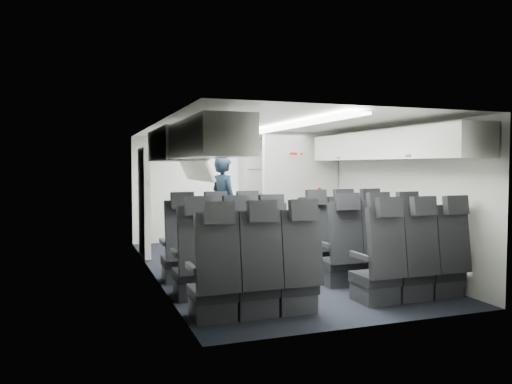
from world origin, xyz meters
TOP-DOWN VIEW (x-y plane):
  - cabin_shell at (0.00, 0.00)m, footprint 3.41×6.01m
  - seat_row_front at (-0.00, -0.53)m, footprint 3.33×0.56m
  - seat_row_mid at (-0.00, -1.43)m, footprint 3.33×0.56m
  - seat_row_rear at (-0.00, -2.33)m, footprint 3.33×0.56m
  - overhead_bin_left_rear at (-1.40, -2.00)m, footprint 0.53×1.80m
  - overhead_bin_left_front_open at (-1.44, -0.25)m, footprint 0.64×1.70m
  - overhead_bin_right_rear at (1.40, -2.00)m, footprint 0.53×1.80m
  - overhead_bin_right_front at (1.40, -0.25)m, footprint 0.53×1.70m
  - bulkhead_partition at (0.98, 0.80)m, footprint 1.40×0.15m
  - galley_unit at (0.95, 2.72)m, footprint 0.85×0.52m
  - boarding_door at (-1.64, 1.55)m, footprint 0.12×1.27m
  - flight_attendant at (-0.15, 1.77)m, footprint 0.61×0.75m
  - carry_on_bag at (-1.36, -0.14)m, footprint 0.49×0.40m
  - papers at (0.04, 1.72)m, footprint 0.19×0.04m

SIDE VIEW (x-z plane):
  - seat_row_front at x=0.00m, z-range -0.21..1.02m
  - seat_row_mid at x=0.00m, z-range -0.21..1.02m
  - seat_row_rear at x=0.00m, z-range -0.21..1.02m
  - flight_attendant at x=-0.15m, z-range 0.00..1.75m
  - galley_unit at x=0.95m, z-range 0.00..1.90m
  - boarding_door at x=-1.64m, z-range 0.02..1.88m
  - papers at x=0.04m, z-range 0.97..1.11m
  - bulkhead_partition at x=0.98m, z-range 0.01..2.14m
  - cabin_shell at x=0.00m, z-range 0.04..2.21m
  - overhead_bin_left_front_open at x=-1.44m, z-range 1.38..2.10m
  - carry_on_bag at x=-1.36m, z-range 1.67..1.93m
  - overhead_bin_right_front at x=1.40m, z-range 1.66..2.06m
  - overhead_bin_left_rear at x=-1.40m, z-range 1.66..2.06m
  - overhead_bin_right_rear at x=1.40m, z-range 1.66..2.06m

